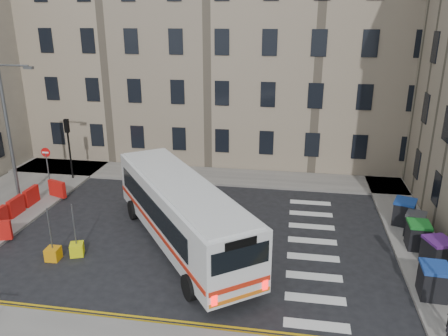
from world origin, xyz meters
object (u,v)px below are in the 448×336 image
(wheelie_bin_b, at_px, (437,253))
(wheelie_bin_e, at_px, (404,212))
(wheelie_bin_d, at_px, (415,224))
(streetlamp, at_px, (9,134))
(wheelie_bin_a, at_px, (433,281))
(bollard_chevron, at_px, (53,254))
(bus, at_px, (181,210))
(bollard_yellow, at_px, (77,249))
(wheelie_bin_c, at_px, (418,235))

(wheelie_bin_b, distance_m, wheelie_bin_e, 4.23)
(wheelie_bin_d, bearing_deg, streetlamp, -159.37)
(wheelie_bin_a, bearing_deg, bollard_chevron, -177.92)
(wheelie_bin_a, distance_m, wheelie_bin_b, 2.44)
(bus, bearing_deg, bollard_chevron, 166.56)
(wheelie_bin_a, distance_m, wheelie_bin_e, 6.51)
(wheelie_bin_a, bearing_deg, bus, 169.70)
(wheelie_bin_e, bearing_deg, bus, -140.15)
(bollard_yellow, bearing_deg, bollard_chevron, -147.74)
(wheelie_bin_a, bearing_deg, wheelie_bin_d, 87.00)
(wheelie_bin_c, bearing_deg, bus, -171.03)
(wheelie_bin_b, bearing_deg, wheelie_bin_d, 75.80)
(streetlamp, bearing_deg, bollard_chevron, -45.85)
(wheelie_bin_b, xyz_separation_m, wheelie_bin_e, (-0.51, 4.20, 0.01))
(streetlamp, distance_m, wheelie_bin_b, 22.82)
(wheelie_bin_b, height_order, wheelie_bin_e, wheelie_bin_e)
(wheelie_bin_c, distance_m, wheelie_bin_e, 2.56)
(wheelie_bin_b, distance_m, wheelie_bin_c, 1.69)
(wheelie_bin_b, xyz_separation_m, wheelie_bin_d, (-0.23, 2.98, -0.07))
(wheelie_bin_d, bearing_deg, wheelie_bin_e, 124.50)
(wheelie_bin_a, bearing_deg, bollard_yellow, 179.96)
(bus, height_order, bollard_yellow, bus)
(wheelie_bin_c, xyz_separation_m, wheelie_bin_e, (-0.09, 2.56, 0.03))
(bus, bearing_deg, wheelie_bin_c, -29.13)
(wheelie_bin_c, height_order, wheelie_bin_d, wheelie_bin_c)
(wheelie_bin_e, height_order, bollard_chevron, wheelie_bin_e)
(streetlamp, relative_size, bus, 0.73)
(wheelie_bin_b, relative_size, wheelie_bin_d, 1.10)
(wheelie_bin_d, height_order, bollard_chevron, wheelie_bin_d)
(streetlamp, bearing_deg, wheelie_bin_b, -8.43)
(streetlamp, bearing_deg, wheelie_bin_e, 2.34)
(streetlamp, height_order, wheelie_bin_b, streetlamp)
(wheelie_bin_b, relative_size, wheelie_bin_e, 0.97)
(wheelie_bin_e, distance_m, bollard_yellow, 16.71)
(bus, distance_m, wheelie_bin_c, 11.33)
(wheelie_bin_a, distance_m, wheelie_bin_d, 5.32)
(wheelie_bin_a, bearing_deg, wheelie_bin_e, 90.58)
(bus, height_order, wheelie_bin_a, bus)
(bollard_yellow, bearing_deg, wheelie_bin_b, 5.25)
(wheelie_bin_a, distance_m, wheelie_bin_c, 3.96)
(streetlamp, xyz_separation_m, wheelie_bin_a, (21.51, -5.61, -3.52))
(wheelie_bin_b, height_order, bollard_chevron, wheelie_bin_b)
(bollard_chevron, bearing_deg, wheelie_bin_b, 6.83)
(wheelie_bin_a, height_order, bollard_yellow, wheelie_bin_a)
(wheelie_bin_b, xyz_separation_m, wheelie_bin_c, (-0.42, 1.64, -0.02))
(bus, bearing_deg, wheelie_bin_a, -49.48)
(streetlamp, bearing_deg, bollard_yellow, -38.25)
(bollard_chevron, bearing_deg, bus, 22.74)
(wheelie_bin_c, relative_size, wheelie_bin_e, 0.85)
(wheelie_bin_b, bearing_deg, streetlamp, 152.98)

